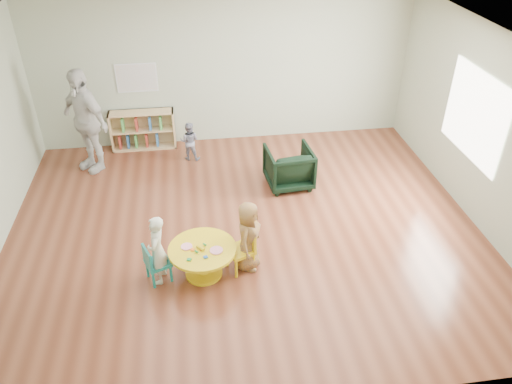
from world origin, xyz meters
TOP-DOWN VIEW (x-y plane):
  - room at (0.01, 0.00)m, footprint 7.10×7.00m
  - activity_table at (-0.66, -0.92)m, footprint 0.89×0.89m
  - kid_chair_left at (-1.28, -0.95)m, footprint 0.39×0.39m
  - kid_chair_right at (-0.12, -0.85)m, footprint 0.43×0.43m
  - bookshelf at (-1.61, 2.86)m, footprint 1.20×0.30m
  - alphabet_poster at (-1.60, 2.98)m, footprint 0.74×0.01m
  - armchair at (0.89, 1.12)m, footprint 0.80×0.82m
  - child_left at (-1.23, -0.94)m, footprint 0.30×0.40m
  - child_right at (-0.05, -0.84)m, footprint 0.49×0.58m
  - toddler at (-0.74, 2.26)m, footprint 0.41×0.35m
  - adult_caretaker at (-2.48, 2.19)m, footprint 1.09×1.08m

SIDE VIEW (x-z plane):
  - kid_chair_left at x=-1.28m, z-range 0.02..0.58m
  - activity_table at x=-0.66m, z-range 0.06..0.55m
  - kid_chair_right at x=-0.12m, z-range 0.02..0.64m
  - armchair at x=0.89m, z-range 0.00..0.69m
  - bookshelf at x=-1.61m, z-range -0.01..0.74m
  - toddler at x=-0.74m, z-range 0.00..0.73m
  - child_left at x=-1.23m, z-range 0.00..0.99m
  - child_right at x=-0.05m, z-range 0.00..1.02m
  - adult_caretaker at x=-2.48m, z-range 0.00..1.85m
  - alphabet_poster at x=-1.60m, z-range 1.08..1.62m
  - room at x=0.01m, z-range 0.49..3.29m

